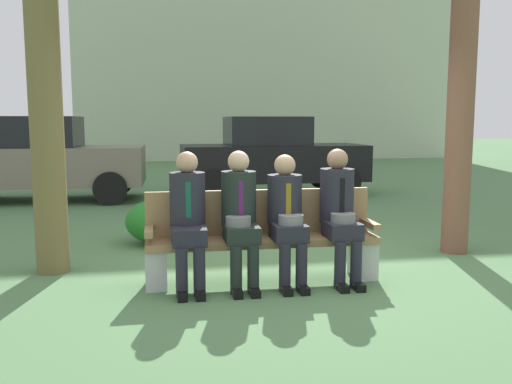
# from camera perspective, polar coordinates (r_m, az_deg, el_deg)

# --- Properties ---
(ground_plane) EXTENTS (80.00, 80.00, 0.00)m
(ground_plane) POSITION_cam_1_polar(r_m,az_deg,el_deg) (5.84, 4.05, -8.44)
(ground_plane) COLOR #50794B
(park_bench) EXTENTS (2.29, 0.44, 0.90)m
(park_bench) POSITION_cam_1_polar(r_m,az_deg,el_deg) (5.51, 0.60, -4.73)
(park_bench) COLOR #99754C
(park_bench) RESTS_ON ground
(seated_man_leftmost) EXTENTS (0.34, 0.72, 1.30)m
(seated_man_leftmost) POSITION_cam_1_polar(r_m,az_deg,el_deg) (5.25, -7.05, -2.14)
(seated_man_leftmost) COLOR #23232D
(seated_man_leftmost) RESTS_ON ground
(seated_man_centerleft) EXTENTS (0.34, 0.72, 1.31)m
(seated_man_centerleft) POSITION_cam_1_polar(r_m,az_deg,el_deg) (5.29, -1.68, -2.04)
(seated_man_centerleft) COLOR #1E2823
(seated_man_centerleft) RESTS_ON ground
(seated_man_centerright) EXTENTS (0.34, 0.72, 1.26)m
(seated_man_centerright) POSITION_cam_1_polar(r_m,az_deg,el_deg) (5.37, 3.21, -2.12)
(seated_man_centerright) COLOR #23232D
(seated_man_centerright) RESTS_ON ground
(seated_man_rightmost) EXTENTS (0.34, 0.72, 1.32)m
(seated_man_rightmost) POSITION_cam_1_polar(r_m,az_deg,el_deg) (5.52, 8.65, -1.67)
(seated_man_rightmost) COLOR #23232D
(seated_man_rightmost) RESTS_ON ground
(shrub_near_bench) EXTENTS (0.95, 0.87, 0.59)m
(shrub_near_bench) POSITION_cam_1_polar(r_m,az_deg,el_deg) (7.28, -9.68, -2.97)
(shrub_near_bench) COLOR #237425
(shrub_near_bench) RESTS_ON ground
(parked_car_near) EXTENTS (3.94, 1.80, 1.68)m
(parked_car_near) POSITION_cam_1_polar(r_m,az_deg,el_deg) (11.74, -21.32, 3.19)
(parked_car_near) COLOR slate
(parked_car_near) RESTS_ON ground
(parked_car_far) EXTENTS (3.94, 1.78, 1.68)m
(parked_car_far) POSITION_cam_1_polar(r_m,az_deg,el_deg) (11.86, 1.65, 3.73)
(parked_car_far) COLOR black
(parked_car_far) RESTS_ON ground
(building_backdrop) EXTENTS (16.31, 6.82, 12.65)m
(building_backdrop) POSITION_cam_1_polar(r_m,az_deg,el_deg) (26.21, 0.17, 17.84)
(building_backdrop) COLOR #B3C1A3
(building_backdrop) RESTS_ON ground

